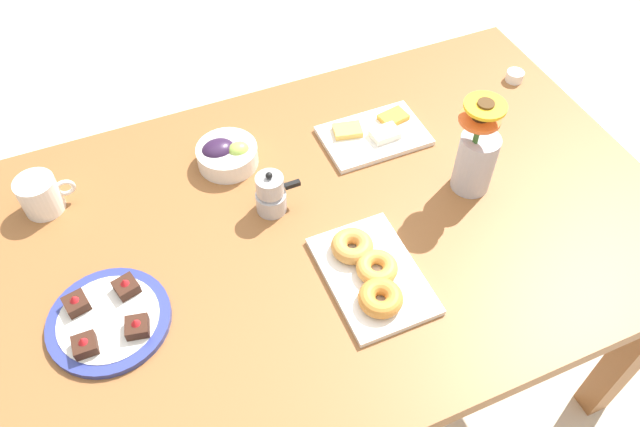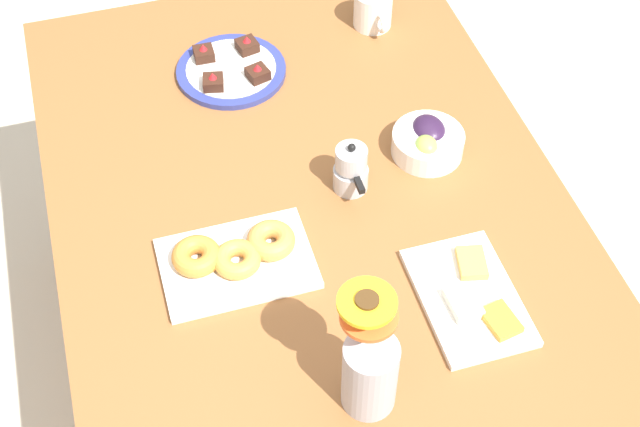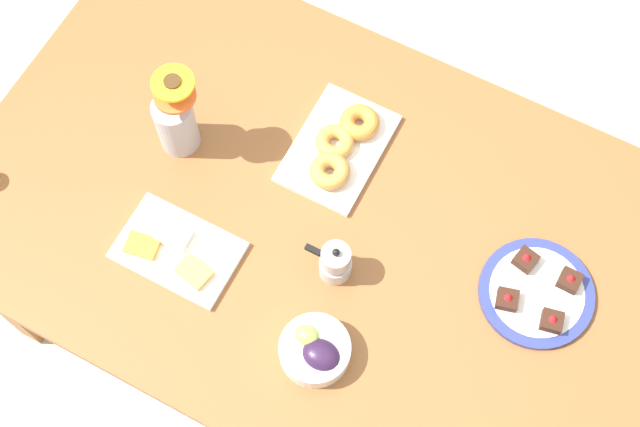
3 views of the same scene
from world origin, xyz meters
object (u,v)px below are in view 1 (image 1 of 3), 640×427
dessert_plate (109,320)px  moka_pot (271,194)px  jam_cup_honey (515,76)px  flower_vase (476,158)px  croissant_platter (371,273)px  coffee_mug (40,195)px  cheese_platter (374,134)px  grape_bowl (227,154)px  dining_table (320,247)px

dessert_plate → moka_pot: (0.40, 0.15, 0.04)m
jam_cup_honey → moka_pot: size_ratio=0.40×
flower_vase → croissant_platter: bearing=-156.3°
coffee_mug → croissant_platter: 0.76m
cheese_platter → croissant_platter: bearing=-117.4°
cheese_platter → flower_vase: (0.13, -0.24, 0.08)m
cheese_platter → dessert_plate: 0.77m
grape_bowl → croissant_platter: (0.17, -0.44, -0.01)m
croissant_platter → jam_cup_honey: bearing=33.5°
grape_bowl → dessert_plate: grape_bowl is taller
coffee_mug → grape_bowl: size_ratio=0.85×
dining_table → cheese_platter: 0.33m
croissant_platter → cheese_platter: bearing=62.6°
grape_bowl → dessert_plate: size_ratio=0.60×
jam_cup_honey → flower_vase: flower_vase is taller
cheese_platter → jam_cup_honey: size_ratio=5.42×
dining_table → cheese_platter: cheese_platter is taller
coffee_mug → jam_cup_honey: (1.26, -0.03, -0.03)m
croissant_platter → flower_vase: 0.37m
cheese_platter → dessert_plate: (-0.72, -0.27, 0.00)m
croissant_platter → dessert_plate: bearing=168.2°
cheese_platter → jam_cup_honey: cheese_platter is taller
jam_cup_honey → moka_pot: (-0.78, -0.17, 0.03)m
jam_cup_honey → flower_vase: size_ratio=0.18×
dining_table → moka_pot: moka_pot is taller
coffee_mug → dining_table: bearing=-27.9°
grape_bowl → croissant_platter: size_ratio=0.53×
cheese_platter → moka_pot: (-0.32, -0.12, 0.04)m
cheese_platter → croissant_platter: (-0.20, -0.38, 0.01)m
dessert_plate → grape_bowl: bearing=43.2°
flower_vase → moka_pot: size_ratio=2.22×
dining_table → jam_cup_honey: bearing=20.5°
cheese_platter → moka_pot: size_ratio=2.18×
cheese_platter → jam_cup_honey: (0.46, 0.05, 0.00)m
flower_vase → dessert_plate: bearing=-177.7°
dining_table → flower_vase: bearing=-4.4°
coffee_mug → croissant_platter: coffee_mug is taller
coffee_mug → cheese_platter: coffee_mug is taller
grape_bowl → moka_pot: (0.05, -0.18, 0.02)m
dessert_plate → cheese_platter: bearing=20.7°
dining_table → coffee_mug: size_ratio=12.79×
dining_table → croissant_platter: size_ratio=5.71×
grape_bowl → jam_cup_honey: (0.83, -0.01, -0.01)m
flower_vase → grape_bowl: bearing=149.4°
croissant_platter → dessert_plate: (-0.53, 0.11, -0.01)m
dessert_plate → flower_vase: flower_vase is taller
coffee_mug → jam_cup_honey: bearing=-1.5°
grape_bowl → jam_cup_honey: 0.83m
dessert_plate → flower_vase: bearing=2.3°
coffee_mug → moka_pot: moka_pot is taller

